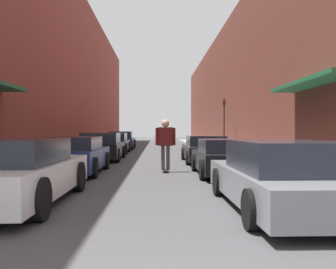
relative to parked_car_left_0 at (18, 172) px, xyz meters
The scene contains 15 objects.
ground 15.99m from the parked_car_left_0, 81.05° to the left, with size 117.73×117.73×0.00m, color #424244.
curb_strip_left 21.23m from the parked_car_left_0, 95.19° to the left, with size 1.80×53.51×0.12m.
curb_strip_right 22.23m from the parked_car_left_0, 71.94° to the left, with size 1.80×53.51×0.12m.
building_row_left 22.31m from the parked_car_left_0, 102.85° to the left, with size 4.90×53.51×11.85m.
building_row_right 23.64m from the parked_car_left_0, 65.14° to the left, with size 4.90×53.51×9.42m.
parked_car_left_0 is the anchor object (origin of this frame).
parked_car_left_1 5.31m from the parked_car_left_0, 90.08° to the left, with size 1.85×4.41×1.24m.
parked_car_left_2 11.13m from the parked_car_left_0, 89.95° to the left, with size 2.04×4.79×1.34m.
parked_car_left_3 16.62m from the parked_car_left_0, 90.02° to the left, with size 1.87×4.21×1.30m.
parked_car_left_4 21.95m from the parked_car_left_0, 90.12° to the left, with size 2.04×4.79×1.39m.
parked_car_right_0 5.09m from the parked_car_left_0, ahead, with size 2.06×4.77×1.27m.
parked_car_right_1 6.78m from the parked_car_left_0, 43.39° to the left, with size 1.86×4.00×1.18m.
parked_car_right_2 10.84m from the parked_car_left_0, 62.90° to the left, with size 1.96×4.54×1.22m.
skateboarder 6.44m from the parked_car_left_0, 61.76° to the left, with size 0.71×0.78×1.84m.
traffic_light 17.83m from the parked_car_left_0, 66.71° to the left, with size 0.16×0.22×3.36m.
Camera 1 is at (0.25, -1.81, 1.45)m, focal length 40.00 mm.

